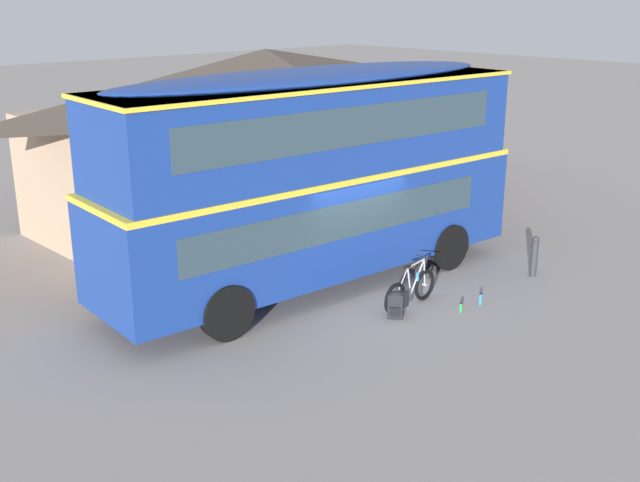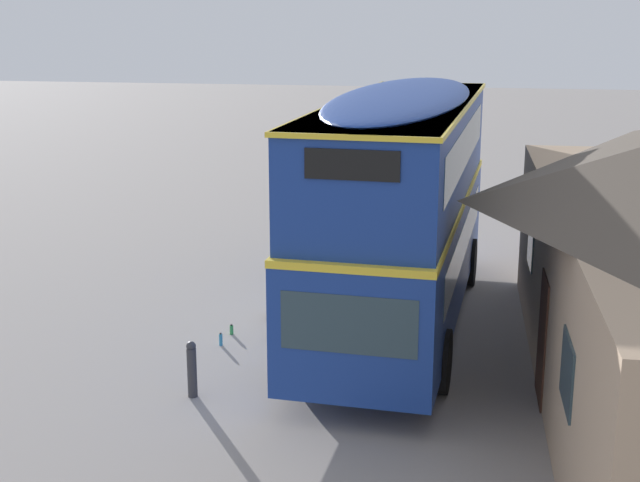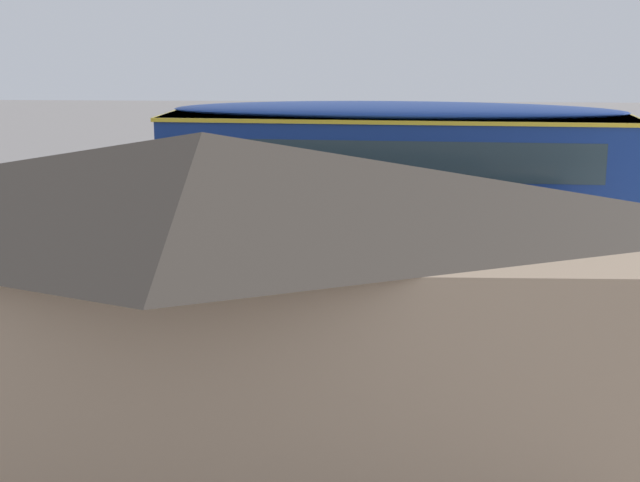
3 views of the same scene
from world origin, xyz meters
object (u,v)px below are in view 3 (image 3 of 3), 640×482
(double_decker_bus, at_px, (395,203))
(kerb_bollard, at_px, (229,263))
(water_bottle_blue_sports, at_px, (320,277))
(water_bottle_green_metal, at_px, (345,278))
(touring_bicycle, at_px, (370,277))
(backpack_on_ground, at_px, (394,279))

(double_decker_bus, xyz_separation_m, kerb_bollard, (4.06, -3.04, -2.14))
(water_bottle_blue_sports, bearing_deg, double_decker_bus, 118.48)
(water_bottle_green_metal, height_order, kerb_bollard, kerb_bollard)
(double_decker_bus, height_order, touring_bicycle, double_decker_bus)
(touring_bicycle, bearing_deg, kerb_bollard, -11.14)
(water_bottle_blue_sports, bearing_deg, backpack_on_ground, 157.86)
(water_bottle_blue_sports, bearing_deg, water_bottle_green_metal, 176.50)
(double_decker_bus, distance_m, kerb_bollard, 5.50)
(touring_bicycle, distance_m, water_bottle_blue_sports, 1.56)
(water_bottle_blue_sports, bearing_deg, touring_bicycle, 144.27)
(double_decker_bus, distance_m, water_bottle_blue_sports, 4.46)
(water_bottle_green_metal, bearing_deg, kerb_bollard, 3.14)
(touring_bicycle, bearing_deg, double_decker_bus, 102.23)
(touring_bicycle, height_order, kerb_bollard, touring_bicycle)
(water_bottle_green_metal, distance_m, kerb_bollard, 2.96)
(touring_bicycle, relative_size, water_bottle_blue_sports, 6.83)
(double_decker_bus, xyz_separation_m, touring_bicycle, (0.51, -2.34, -2.27))
(backpack_on_ground, bearing_deg, touring_bicycle, 14.36)
(double_decker_bus, bearing_deg, touring_bicycle, -77.77)
(double_decker_bus, distance_m, backpack_on_ground, 3.42)
(backpack_on_ground, xyz_separation_m, kerb_bollard, (4.14, -0.55, 0.21))
(water_bottle_green_metal, bearing_deg, double_decker_bus, 109.59)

